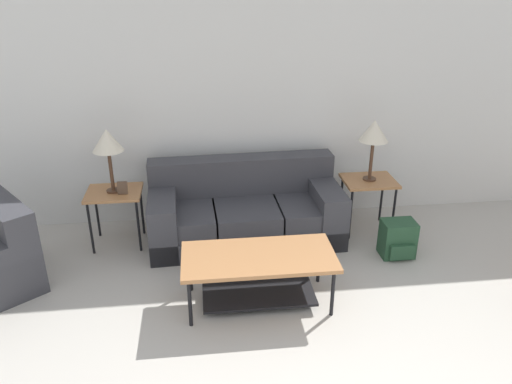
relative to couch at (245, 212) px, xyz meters
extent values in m
cube|color=silver|center=(0.22, 0.56, 1.00)|extent=(9.11, 0.06, 2.60)
cube|color=#38383D|center=(0.00, -0.05, -0.19)|extent=(2.03, 0.97, 0.22)
cube|color=#38383D|center=(-0.66, -0.09, 0.02)|extent=(0.68, 0.83, 0.20)
cube|color=#38383D|center=(0.00, -0.07, 0.02)|extent=(0.68, 0.83, 0.20)
cube|color=#38383D|center=(0.67, -0.04, 0.02)|extent=(0.68, 0.83, 0.20)
cube|color=#38383D|center=(-0.01, 0.27, 0.32)|extent=(2.01, 0.33, 0.40)
cube|color=#38383D|center=(-0.86, -0.08, -0.01)|extent=(0.31, 0.90, 0.58)
cube|color=#38383D|center=(0.86, -0.02, -0.01)|extent=(0.31, 0.90, 0.58)
cube|color=#38383D|center=(-2.23, -0.53, 0.30)|extent=(0.77, 0.90, 0.40)
cube|color=#A87042|center=(0.00, -1.18, 0.16)|extent=(1.29, 0.61, 0.04)
cylinder|color=black|center=(-0.58, -1.43, -0.08)|extent=(0.03, 0.03, 0.44)
cylinder|color=black|center=(0.59, -1.43, -0.08)|extent=(0.03, 0.03, 0.44)
cylinder|color=black|center=(-0.58, -0.94, -0.08)|extent=(0.03, 0.03, 0.44)
cylinder|color=black|center=(0.59, -0.94, -0.08)|extent=(0.03, 0.03, 0.44)
cube|color=black|center=(0.00, -1.18, -0.22)|extent=(0.97, 0.43, 0.02)
cube|color=#A87042|center=(-1.34, 0.01, 0.29)|extent=(0.55, 0.45, 0.03)
cylinder|color=black|center=(-1.58, -0.18, -0.01)|extent=(0.03, 0.03, 0.57)
cylinder|color=black|center=(-1.10, -0.18, -0.01)|extent=(0.03, 0.03, 0.57)
cylinder|color=black|center=(-1.58, 0.20, -0.01)|extent=(0.03, 0.03, 0.57)
cylinder|color=black|center=(-1.10, 0.20, -0.01)|extent=(0.03, 0.03, 0.57)
cube|color=#A87042|center=(1.34, 0.01, 0.29)|extent=(0.55, 0.45, 0.03)
cylinder|color=black|center=(1.11, -0.18, -0.01)|extent=(0.03, 0.03, 0.57)
cylinder|color=black|center=(1.58, -0.18, -0.01)|extent=(0.03, 0.03, 0.57)
cylinder|color=black|center=(1.11, 0.20, -0.01)|extent=(0.03, 0.03, 0.57)
cylinder|color=black|center=(1.58, 0.20, -0.01)|extent=(0.03, 0.03, 0.57)
cylinder|color=#472D1E|center=(-1.34, 0.01, 0.31)|extent=(0.14, 0.14, 0.02)
cylinder|color=#472D1E|center=(-1.34, 0.01, 0.53)|extent=(0.04, 0.04, 0.42)
cone|color=beige|center=(-1.34, 0.01, 0.85)|extent=(0.30, 0.30, 0.22)
cylinder|color=#472D1E|center=(1.34, 0.01, 0.31)|extent=(0.14, 0.14, 0.02)
cylinder|color=#472D1E|center=(1.34, 0.01, 0.53)|extent=(0.04, 0.04, 0.42)
cone|color=beige|center=(1.34, 0.01, 0.85)|extent=(0.30, 0.30, 0.22)
cube|color=#23472D|center=(1.49, -0.56, -0.11)|extent=(0.33, 0.24, 0.38)
cube|color=#23472D|center=(1.49, -0.70, -0.18)|extent=(0.25, 0.05, 0.15)
cylinder|color=#23472D|center=(1.40, -0.43, -0.09)|extent=(0.02, 0.02, 0.28)
cylinder|color=#23472D|center=(1.58, -0.43, -0.09)|extent=(0.02, 0.02, 0.28)
cube|color=#4C3828|center=(-1.24, -0.06, 0.37)|extent=(0.10, 0.04, 0.13)
camera|label=1|loc=(-0.44, -4.75, 2.37)|focal=35.00mm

